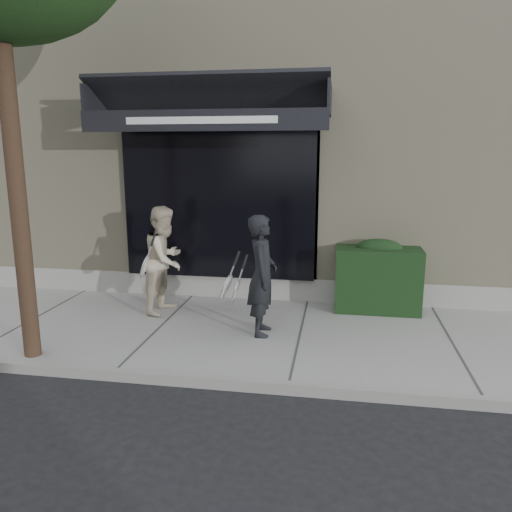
# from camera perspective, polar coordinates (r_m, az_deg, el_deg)

# --- Properties ---
(ground) EXTENTS (80.00, 80.00, 0.00)m
(ground) POSITION_cam_1_polar(r_m,az_deg,el_deg) (7.05, 5.07, -9.67)
(ground) COLOR black
(ground) RESTS_ON ground
(sidewalk) EXTENTS (20.00, 3.00, 0.12)m
(sidewalk) POSITION_cam_1_polar(r_m,az_deg,el_deg) (7.03, 5.08, -9.21)
(sidewalk) COLOR gray
(sidewalk) RESTS_ON ground
(curb) EXTENTS (20.00, 0.10, 0.14)m
(curb) POSITION_cam_1_polar(r_m,az_deg,el_deg) (5.61, 3.76, -14.80)
(curb) COLOR gray
(curb) RESTS_ON ground
(building_facade) EXTENTS (14.30, 8.04, 5.64)m
(building_facade) POSITION_cam_1_polar(r_m,az_deg,el_deg) (11.50, 7.32, 12.60)
(building_facade) COLOR #BDB390
(building_facade) RESTS_ON ground
(hedge) EXTENTS (1.30, 0.70, 1.14)m
(hedge) POSITION_cam_1_polar(r_m,az_deg,el_deg) (8.05, 13.72, -2.29)
(hedge) COLOR black
(hedge) RESTS_ON sidewalk
(pedestrian_front) EXTENTS (0.74, 0.83, 1.65)m
(pedestrian_front) POSITION_cam_1_polar(r_m,az_deg,el_deg) (6.72, 0.66, -2.25)
(pedestrian_front) COLOR black
(pedestrian_front) RESTS_ON sidewalk
(pedestrian_back) EXTENTS (0.76, 0.90, 1.65)m
(pedestrian_back) POSITION_cam_1_polar(r_m,az_deg,el_deg) (7.80, -10.33, -0.41)
(pedestrian_back) COLOR beige
(pedestrian_back) RESTS_ON sidewalk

